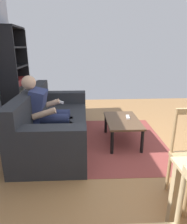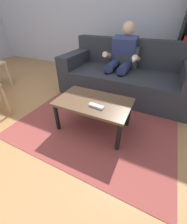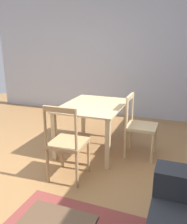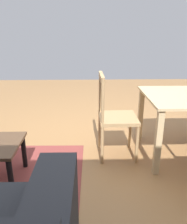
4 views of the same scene
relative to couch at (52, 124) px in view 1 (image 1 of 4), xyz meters
name	(u,v)px [view 1 (image 1 of 4)]	position (x,y,z in m)	size (l,w,h in m)	color
couch	(52,124)	(0.00, 0.00, 0.00)	(2.16, 1.01, 0.88)	#282B30
person_lounging	(46,111)	(-0.11, 0.06, 0.27)	(0.59, 0.89, 1.13)	navy
coffee_table	(122,123)	(-0.08, -1.16, 0.02)	(0.86, 0.53, 0.40)	brown
tv_remote	(128,117)	(0.00, -1.26, 0.09)	(0.05, 0.17, 0.02)	white
bookshelf	(16,85)	(1.15, 0.89, 0.46)	(0.90, 0.36, 1.91)	black
area_rug	(122,141)	(-0.08, -1.16, -0.31)	(2.00, 1.40, 0.01)	brown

